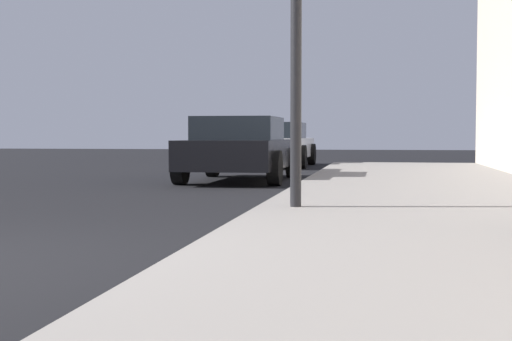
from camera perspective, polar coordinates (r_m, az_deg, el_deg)
The scene contains 3 objects.
sidewalk at distance 4.72m, azimuth 17.92°, elevation -7.67°, with size 4.00×32.00×0.15m, color gray.
car_black at distance 14.48m, azimuth -1.25°, elevation 1.72°, with size 1.98×4.07×1.27m.
car_white at distance 21.05m, azimuth 1.64°, elevation 2.07°, with size 1.97×4.29×1.27m.
Camera 1 is at (3.34, -4.60, 0.92)m, focal length 51.10 mm.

